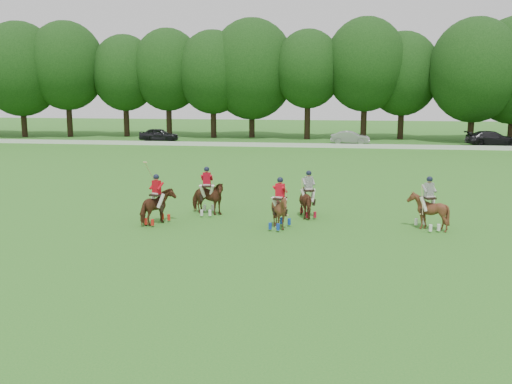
# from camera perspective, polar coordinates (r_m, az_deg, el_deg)

# --- Properties ---
(ground) EXTENTS (180.00, 180.00, 0.00)m
(ground) POSITION_cam_1_polar(r_m,az_deg,el_deg) (21.98, -2.01, -5.53)
(ground) COLOR #287321
(ground) RESTS_ON ground
(tree_line) EXTENTS (117.98, 14.32, 14.75)m
(tree_line) POSITION_cam_1_polar(r_m,az_deg,el_deg) (68.97, 5.49, 12.12)
(tree_line) COLOR black
(tree_line) RESTS_ON ground
(boundary_rail) EXTENTS (120.00, 0.10, 0.44)m
(boundary_rail) POSITION_cam_1_polar(r_m,az_deg,el_deg) (59.20, 4.60, 4.68)
(boundary_rail) COLOR white
(boundary_rail) RESTS_ON ground
(car_left) EXTENTS (4.55, 2.02, 1.52)m
(car_left) POSITION_cam_1_polar(r_m,az_deg,el_deg) (66.76, -9.68, 5.67)
(car_left) COLOR black
(car_left) RESTS_ON ground
(car_mid) EXTENTS (4.33, 1.84, 1.39)m
(car_mid) POSITION_cam_1_polar(r_m,az_deg,el_deg) (63.53, 9.41, 5.39)
(car_mid) COLOR #A1A0A6
(car_mid) RESTS_ON ground
(car_right) EXTENTS (5.56, 2.56, 1.57)m
(car_right) POSITION_cam_1_polar(r_m,az_deg,el_deg) (65.50, 22.53, 4.97)
(car_right) COLOR black
(car_right) RESTS_ON ground
(polo_red_a) EXTENTS (1.45, 2.01, 2.80)m
(polo_red_a) POSITION_cam_1_polar(r_m,az_deg,el_deg) (25.82, -9.86, -1.42)
(polo_red_a) COLOR #4C2314
(polo_red_a) RESTS_ON ground
(polo_red_b) EXTENTS (1.77, 1.56, 2.33)m
(polo_red_b) POSITION_cam_1_polar(r_m,az_deg,el_deg) (27.44, -4.91, -0.56)
(polo_red_b) COLOR #4C2314
(polo_red_b) RESTS_ON ground
(polo_red_c) EXTENTS (1.65, 1.75, 2.26)m
(polo_red_c) POSITION_cam_1_polar(r_m,az_deg,el_deg) (24.62, 2.41, -1.86)
(polo_red_c) COLOR #4C2314
(polo_red_c) RESTS_ON ground
(polo_stripe_a) EXTENTS (1.32, 1.93, 2.22)m
(polo_stripe_a) POSITION_cam_1_polar(r_m,az_deg,el_deg) (26.98, 5.25, -0.86)
(polo_stripe_a) COLOR #4C2314
(polo_stripe_a) RESTS_ON ground
(polo_stripe_b) EXTENTS (1.76, 1.85, 2.32)m
(polo_stripe_b) POSITION_cam_1_polar(r_m,az_deg,el_deg) (25.56, 16.81, -1.79)
(polo_stripe_b) COLOR #4C2314
(polo_stripe_b) RESTS_ON ground
(polo_ball) EXTENTS (0.09, 0.09, 0.09)m
(polo_ball) POSITION_cam_1_polar(r_m,az_deg,el_deg) (24.89, 2.02, -3.53)
(polo_ball) COLOR white
(polo_ball) RESTS_ON ground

